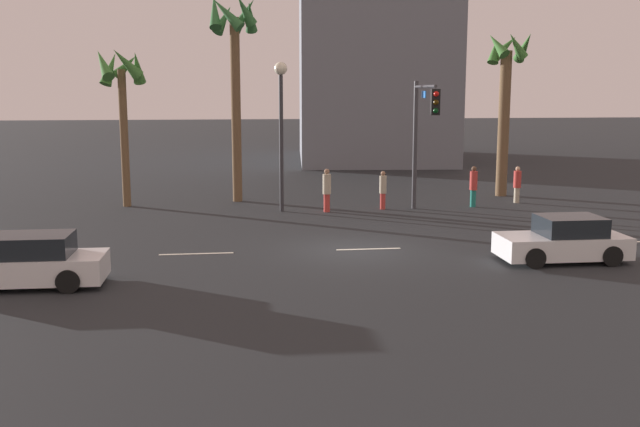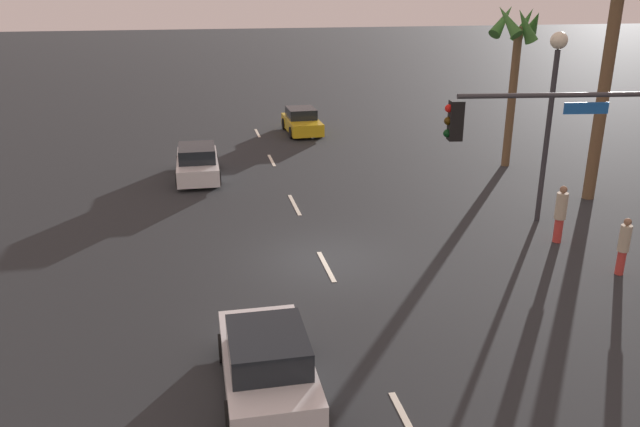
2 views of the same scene
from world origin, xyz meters
The scene contains 15 objects.
ground_plane centered at (0.00, 0.00, 0.00)m, with size 220.00×220.00×0.00m, color #232628.
lane_stripe_2 centered at (-5.26, 0.00, 0.01)m, with size 2.43×0.14×0.01m, color silver.
lane_stripe_3 centered at (0.50, 0.00, 0.01)m, with size 2.20×0.14×0.01m, color silver.
lane_stripe_4 centered at (8.01, 0.00, 0.01)m, with size 2.25×0.14×0.01m, color silver.
car_0 centered at (6.26, -2.48, 0.65)m, with size 3.97×1.89×1.43m.
car_1 centered at (-9.73, -3.51, 0.66)m, with size 4.41×1.89×1.45m.
traffic_signal centered at (3.89, 6.05, 3.96)m, with size 1.04×6.10×5.71m.
streetlamp centered at (-1.83, 8.21, 4.53)m, with size 0.56×0.56×6.51m.
pedestrian_0 centered at (2.74, 8.24, 0.92)m, with size 0.43×0.43×1.73m.
pedestrian_1 centered at (9.47, 9.28, 0.92)m, with size 0.50×0.50×1.74m.
pedestrian_2 centered at (7.00, 8.36, 1.00)m, with size 0.44×0.44×1.88m.
pedestrian_3 centered at (0.13, 7.81, 1.01)m, with size 0.45×0.45×1.91m.
palm_tree_0 centered at (-8.87, 10.52, 5.52)m, with size 2.46×2.41×7.25m.
palm_tree_1 centered at (-3.75, 11.46, 7.16)m, with size 2.51×2.81×9.84m.
palm_tree_2 centered at (9.66, 11.69, 5.51)m, with size 2.38×2.25×8.23m.
Camera 1 is at (-4.18, -24.00, 5.36)m, focal length 41.38 mm.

